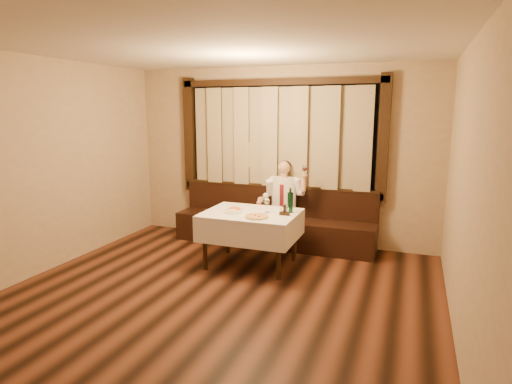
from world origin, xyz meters
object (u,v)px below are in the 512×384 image
(pasta_cream, at_px, (232,210))
(green_bottle, at_px, (290,202))
(dining_table, at_px, (251,220))
(seated_man, at_px, (283,197))
(banquette, at_px, (274,225))
(pizza, at_px, (257,217))
(cruet_caddy, at_px, (285,211))
(pasta_red, at_px, (235,208))

(pasta_cream, relative_size, green_bottle, 0.70)
(dining_table, distance_m, seated_man, 0.96)
(banquette, bearing_deg, dining_table, -90.00)
(dining_table, bearing_deg, banquette, 90.00)
(seated_man, bearing_deg, pizza, -89.54)
(pasta_cream, bearing_deg, banquette, 78.96)
(cruet_caddy, xyz_separation_m, seated_man, (-0.30, 0.93, -0.01))
(banquette, xyz_separation_m, seated_man, (0.17, -0.09, 0.48))
(banquette, height_order, green_bottle, green_bottle)
(pizza, height_order, pasta_red, pasta_red)
(pasta_red, distance_m, green_bottle, 0.78)
(dining_table, bearing_deg, seated_man, 79.57)
(green_bottle, distance_m, seated_man, 0.84)
(banquette, xyz_separation_m, cruet_caddy, (0.48, -1.02, 0.50))
(pasta_red, distance_m, cruet_caddy, 0.73)
(cruet_caddy, bearing_deg, pizza, -138.47)
(dining_table, xyz_separation_m, pasta_cream, (-0.22, -0.12, 0.14))
(dining_table, height_order, pasta_cream, pasta_cream)
(banquette, xyz_separation_m, pasta_red, (-0.25, -1.00, 0.48))
(dining_table, bearing_deg, pizza, -55.11)
(banquette, bearing_deg, seated_man, -27.11)
(pasta_cream, distance_m, cruet_caddy, 0.71)
(banquette, distance_m, dining_table, 1.08)
(pizza, relative_size, seated_man, 0.23)
(green_bottle, relative_size, cruet_caddy, 2.44)
(banquette, xyz_separation_m, pizza, (0.18, -1.28, 0.46))
(pizza, xyz_separation_m, cruet_caddy, (0.29, 0.26, 0.04))
(pasta_cream, xyz_separation_m, green_bottle, (0.73, 0.29, 0.11))
(pizza, relative_size, pasta_cream, 1.33)
(pasta_cream, xyz_separation_m, cruet_caddy, (0.70, 0.12, 0.02))
(pasta_red, height_order, green_bottle, green_bottle)
(pasta_red, bearing_deg, pizza, -33.36)
(banquette, distance_m, pasta_cream, 1.26)
(pasta_cream, distance_m, green_bottle, 0.79)
(green_bottle, bearing_deg, seated_man, 113.52)
(pasta_cream, height_order, cruet_caddy, cruet_caddy)
(banquette, relative_size, pasta_cream, 13.42)
(banquette, distance_m, pasta_red, 1.14)
(dining_table, relative_size, pasta_cream, 5.33)
(dining_table, height_order, pasta_red, pasta_red)
(pasta_red, distance_m, pasta_cream, 0.15)
(dining_table, xyz_separation_m, pizza, (0.18, -0.26, 0.12))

